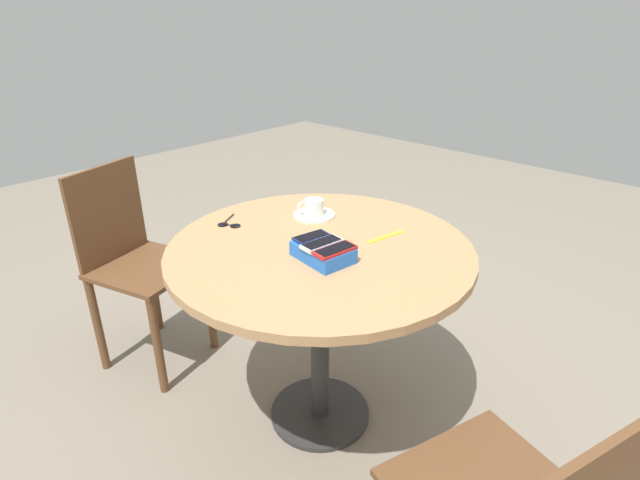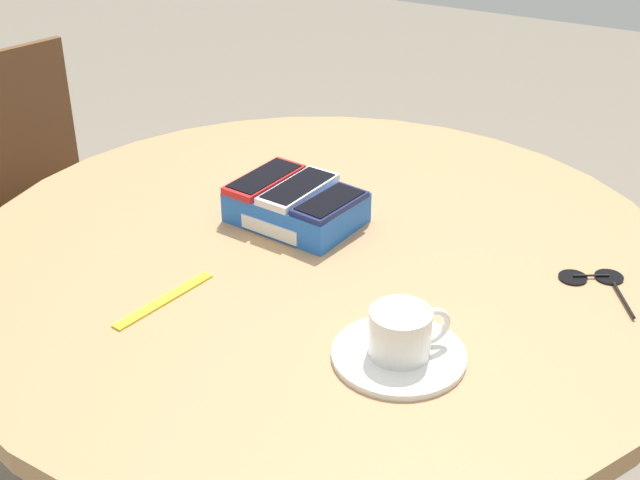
# 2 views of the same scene
# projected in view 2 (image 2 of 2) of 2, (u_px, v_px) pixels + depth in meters

# --- Properties ---
(round_table) EXTENTS (1.04, 1.04, 0.75)m
(round_table) POSITION_uv_depth(u_px,v_px,m) (320.00, 313.00, 1.32)
(round_table) COLOR #2D2D2D
(round_table) RESTS_ON ground_plane
(phone_box) EXTENTS (0.20, 0.16, 0.05)m
(phone_box) POSITION_uv_depth(u_px,v_px,m) (296.00, 207.00, 1.34)
(phone_box) COLOR blue
(phone_box) RESTS_ON round_table
(phone_red) EXTENTS (0.08, 0.14, 0.01)m
(phone_red) POSITION_uv_depth(u_px,v_px,m) (264.00, 179.00, 1.35)
(phone_red) COLOR red
(phone_red) RESTS_ON phone_box
(phone_white) EXTENTS (0.07, 0.14, 0.01)m
(phone_white) POSITION_uv_depth(u_px,v_px,m) (298.00, 189.00, 1.32)
(phone_white) COLOR silver
(phone_white) RESTS_ON phone_box
(phone_navy) EXTENTS (0.08, 0.13, 0.01)m
(phone_navy) POSITION_uv_depth(u_px,v_px,m) (330.00, 203.00, 1.29)
(phone_navy) COLOR navy
(phone_navy) RESTS_ON phone_box
(saucer) EXTENTS (0.16, 0.16, 0.01)m
(saucer) POSITION_uv_depth(u_px,v_px,m) (399.00, 355.00, 1.05)
(saucer) COLOR white
(saucer) RESTS_ON round_table
(coffee_cup) EXTENTS (0.08, 0.09, 0.06)m
(coffee_cup) POSITION_uv_depth(u_px,v_px,m) (402.00, 331.00, 1.04)
(coffee_cup) COLOR white
(coffee_cup) RESTS_ON saucer
(lanyard_strap) EXTENTS (0.05, 0.16, 0.00)m
(lanyard_strap) POSITION_uv_depth(u_px,v_px,m) (164.00, 300.00, 1.16)
(lanyard_strap) COLOR yellow
(lanyard_strap) RESTS_ON round_table
(sunglasses) EXTENTS (0.11, 0.11, 0.01)m
(sunglasses) POSITION_uv_depth(u_px,v_px,m) (595.00, 280.00, 1.20)
(sunglasses) COLOR black
(sunglasses) RESTS_ON round_table
(chair_near_window) EXTENTS (0.52, 0.52, 0.81)m
(chair_near_window) POSITION_uv_depth(u_px,v_px,m) (37.00, 232.00, 1.97)
(chair_near_window) COLOR brown
(chair_near_window) RESTS_ON ground_plane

